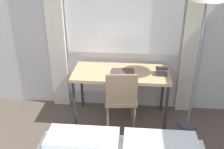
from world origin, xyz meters
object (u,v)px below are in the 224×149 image
(telephone, at_px, (161,71))
(book, at_px, (123,72))
(desk, at_px, (121,76))
(desk_chair, at_px, (121,97))

(telephone, xyz_separation_m, book, (-0.49, 0.00, -0.03))
(book, bearing_deg, desk, 135.86)
(desk_chair, height_order, book, desk_chair)
(desk_chair, height_order, telephone, desk_chair)
(telephone, bearing_deg, book, 179.73)
(desk_chair, relative_size, book, 2.93)
(desk, xyz_separation_m, telephone, (0.52, -0.03, 0.10))
(desk_chair, distance_m, telephone, 0.61)
(desk_chair, distance_m, book, 0.33)
(desk, xyz_separation_m, desk_chair, (0.01, -0.25, -0.17))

